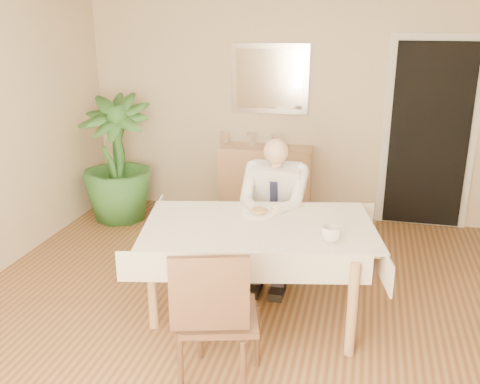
% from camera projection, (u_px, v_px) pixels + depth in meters
% --- Properties ---
extents(room, '(5.00, 5.02, 2.60)m').
position_uv_depth(room, '(228.00, 159.00, 3.63)').
color(room, brown).
rests_on(room, ground).
extents(doorway, '(0.96, 0.07, 2.10)m').
position_uv_depth(doorway, '(429.00, 136.00, 5.65)').
color(doorway, silver).
rests_on(doorway, ground).
extents(mirror, '(0.86, 0.04, 0.76)m').
position_uv_depth(mirror, '(270.00, 79.00, 5.86)').
color(mirror, silver).
rests_on(mirror, room).
extents(dining_table, '(1.92, 1.37, 0.75)m').
position_uv_depth(dining_table, '(259.00, 235.00, 3.99)').
color(dining_table, '#AC7E52').
rests_on(dining_table, ground).
extents(chair_far, '(0.44, 0.44, 0.88)m').
position_uv_depth(chair_far, '(278.00, 215.00, 4.86)').
color(chair_far, '#3B2313').
rests_on(chair_far, ground).
extents(chair_near, '(0.57, 0.57, 0.97)m').
position_uv_depth(chair_near, '(215.00, 312.00, 3.19)').
color(chair_near, '#3B2313').
rests_on(chair_near, ground).
extents(seated_man, '(0.48, 0.72, 1.24)m').
position_uv_depth(seated_man, '(273.00, 205.00, 4.53)').
color(seated_man, silver).
rests_on(seated_man, ground).
extents(plate, '(0.26, 0.26, 0.02)m').
position_uv_depth(plate, '(259.00, 214.00, 4.15)').
color(plate, white).
rests_on(plate, dining_table).
extents(food, '(0.14, 0.14, 0.06)m').
position_uv_depth(food, '(259.00, 211.00, 4.15)').
color(food, olive).
rests_on(food, dining_table).
extents(knife, '(0.01, 0.13, 0.01)m').
position_uv_depth(knife, '(262.00, 215.00, 4.09)').
color(knife, silver).
rests_on(knife, dining_table).
extents(fork, '(0.01, 0.13, 0.01)m').
position_uv_depth(fork, '(252.00, 214.00, 4.10)').
color(fork, silver).
rests_on(fork, dining_table).
extents(coffee_mug, '(0.17, 0.17, 0.11)m').
position_uv_depth(coffee_mug, '(331.00, 234.00, 3.66)').
color(coffee_mug, white).
rests_on(coffee_mug, dining_table).
extents(sideboard, '(1.04, 0.41, 0.82)m').
position_uv_depth(sideboard, '(266.00, 182.00, 6.09)').
color(sideboard, '#AC7E52').
rests_on(sideboard, ground).
extents(photo_frame_left, '(0.10, 0.02, 0.14)m').
position_uv_depth(photo_frame_left, '(225.00, 138.00, 6.09)').
color(photo_frame_left, silver).
rests_on(photo_frame_left, sideboard).
extents(photo_frame_center, '(0.10, 0.02, 0.14)m').
position_uv_depth(photo_frame_center, '(251.00, 139.00, 6.03)').
color(photo_frame_center, silver).
rests_on(photo_frame_center, sideboard).
extents(photo_frame_right, '(0.10, 0.02, 0.14)m').
position_uv_depth(photo_frame_right, '(276.00, 140.00, 5.96)').
color(photo_frame_right, silver).
rests_on(photo_frame_right, sideboard).
extents(potted_palm, '(0.87, 0.87, 1.40)m').
position_uv_depth(potted_palm, '(117.00, 159.00, 5.92)').
color(potted_palm, '#295B23').
rests_on(potted_palm, ground).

